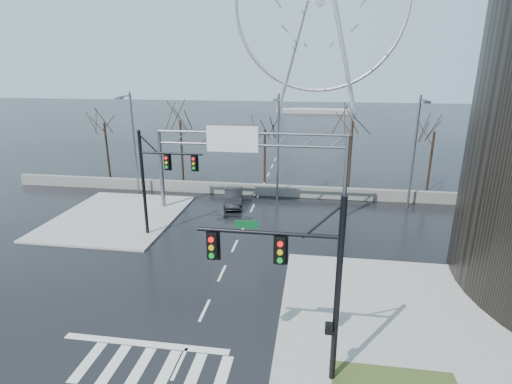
% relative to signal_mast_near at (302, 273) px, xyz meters
% --- Properties ---
extents(ground, '(260.00, 260.00, 0.00)m').
position_rel_signal_mast_near_xyz_m(ground, '(-5.14, 4.04, -4.87)').
color(ground, black).
rests_on(ground, ground).
extents(sidewalk_right_ext, '(12.00, 10.00, 0.15)m').
position_rel_signal_mast_near_xyz_m(sidewalk_right_ext, '(4.86, 6.04, -4.80)').
color(sidewalk_right_ext, gray).
rests_on(sidewalk_right_ext, ground).
extents(sidewalk_far, '(10.00, 12.00, 0.15)m').
position_rel_signal_mast_near_xyz_m(sidewalk_far, '(-16.14, 16.04, -4.80)').
color(sidewalk_far, gray).
rests_on(sidewalk_far, ground).
extents(barrier_wall, '(52.00, 0.50, 1.10)m').
position_rel_signal_mast_near_xyz_m(barrier_wall, '(-5.14, 24.04, -4.32)').
color(barrier_wall, slate).
rests_on(barrier_wall, ground).
extents(signal_mast_near, '(5.52, 0.41, 8.00)m').
position_rel_signal_mast_near_xyz_m(signal_mast_near, '(0.00, 0.00, 0.00)').
color(signal_mast_near, black).
rests_on(signal_mast_near, ground).
extents(signal_mast_far, '(4.72, 0.41, 8.00)m').
position_rel_signal_mast_near_xyz_m(signal_mast_far, '(-11.01, 13.00, -0.04)').
color(signal_mast_far, black).
rests_on(signal_mast_far, ground).
extents(sign_gantry, '(16.36, 0.40, 7.60)m').
position_rel_signal_mast_near_xyz_m(sign_gantry, '(-5.52, 19.00, 0.31)').
color(sign_gantry, slate).
rests_on(sign_gantry, ground).
extents(streetlight_left, '(0.50, 2.55, 10.00)m').
position_rel_signal_mast_near_xyz_m(streetlight_left, '(-17.14, 22.20, 1.01)').
color(streetlight_left, slate).
rests_on(streetlight_left, ground).
extents(streetlight_mid, '(0.50, 2.55, 10.00)m').
position_rel_signal_mast_near_xyz_m(streetlight_mid, '(-3.14, 22.20, 1.01)').
color(streetlight_mid, slate).
rests_on(streetlight_mid, ground).
extents(streetlight_right, '(0.50, 2.55, 10.00)m').
position_rel_signal_mast_near_xyz_m(streetlight_right, '(8.86, 22.20, 1.01)').
color(streetlight_right, slate).
rests_on(streetlight_right, ground).
extents(tree_far_left, '(3.50, 3.50, 7.00)m').
position_rel_signal_mast_near_xyz_m(tree_far_left, '(-23.14, 28.04, 0.70)').
color(tree_far_left, black).
rests_on(tree_far_left, ground).
extents(tree_left, '(3.75, 3.75, 7.50)m').
position_rel_signal_mast_near_xyz_m(tree_left, '(-14.14, 27.54, 1.10)').
color(tree_left, black).
rests_on(tree_left, ground).
extents(tree_center, '(3.25, 3.25, 6.50)m').
position_rel_signal_mast_near_xyz_m(tree_center, '(-5.14, 28.54, 0.30)').
color(tree_center, black).
rests_on(tree_center, ground).
extents(tree_right, '(3.90, 3.90, 7.80)m').
position_rel_signal_mast_near_xyz_m(tree_right, '(3.86, 27.54, 1.34)').
color(tree_right, black).
rests_on(tree_right, ground).
extents(tree_far_right, '(3.40, 3.40, 6.80)m').
position_rel_signal_mast_near_xyz_m(tree_far_right, '(11.86, 28.04, 0.54)').
color(tree_far_right, black).
rests_on(tree_far_right, ground).
extents(ferris_wheel, '(45.00, 6.00, 50.91)m').
position_rel_signal_mast_near_xyz_m(ferris_wheel, '(-0.14, 99.04, 21.26)').
color(ferris_wheel, gray).
rests_on(ferris_wheel, ground).
extents(car, '(2.34, 4.79, 1.51)m').
position_rel_signal_mast_near_xyz_m(car, '(-7.00, 20.67, -4.12)').
color(car, black).
rests_on(car, ground).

